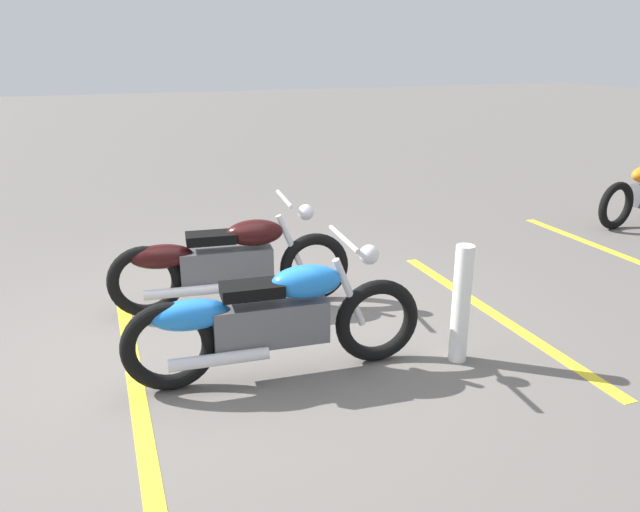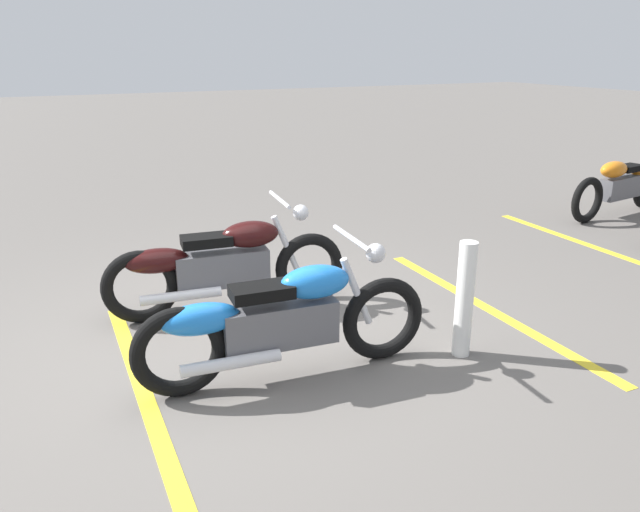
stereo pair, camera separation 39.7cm
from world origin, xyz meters
TOP-DOWN VIEW (x-y plane):
  - ground_plane at (0.00, 0.00)m, footprint 60.00×60.00m
  - motorcycle_bright_foreground at (0.17, -0.67)m, footprint 2.23×0.62m
  - motorcycle_dark_foreground at (0.15, 0.67)m, footprint 2.23×0.62m
  - bollard_post at (1.60, -0.96)m, footprint 0.14×0.14m
  - parking_stripe_near at (-0.79, -0.46)m, footprint 0.18×3.20m
  - parking_stripe_mid at (2.40, -0.34)m, footprint 0.18×3.20m
  - parking_stripe_far at (4.83, 0.58)m, footprint 0.18×3.20m

SIDE VIEW (x-z plane):
  - ground_plane at x=0.00m, z-range 0.00..0.00m
  - parking_stripe_near at x=-0.79m, z-range 0.00..0.01m
  - parking_stripe_mid at x=2.40m, z-range 0.00..0.01m
  - parking_stripe_far at x=4.83m, z-range 0.00..0.01m
  - motorcycle_bright_foreground at x=0.17m, z-range -0.06..0.98m
  - motorcycle_dark_foreground at x=0.15m, z-range -0.06..0.98m
  - bollard_post at x=1.60m, z-range 0.00..0.94m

